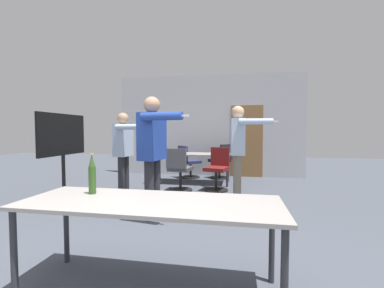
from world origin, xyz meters
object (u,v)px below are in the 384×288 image
person_left_plaid (124,146)px  office_chair_side_rolled (221,162)px  person_near_casual (153,145)px  person_center_tall (238,143)px  office_chair_far_right (179,171)px  beer_bottle (92,175)px  tv_screen (63,148)px  office_chair_near_pushed (217,170)px  office_chair_mid_tucked (188,163)px

person_left_plaid → office_chair_side_rolled: bearing=145.0°
person_near_casual → person_center_tall: bearing=144.3°
person_near_casual → office_chair_far_right: person_near_casual is taller
person_left_plaid → beer_bottle: size_ratio=4.63×
tv_screen → person_near_casual: 1.81m
person_near_casual → office_chair_side_rolled: person_near_casual is taller
person_center_tall → office_chair_near_pushed: bearing=-154.3°
person_center_tall → office_chair_side_rolled: 2.31m
person_center_tall → tv_screen: bearing=-77.9°
person_left_plaid → office_chair_far_right: bearing=124.1°
office_chair_far_right → beer_bottle: (-0.04, -3.30, 0.47)m
office_chair_mid_tucked → office_chair_near_pushed: (0.92, -1.34, 0.02)m
office_chair_side_rolled → office_chair_near_pushed: size_ratio=1.02×
person_center_tall → beer_bottle: (-1.29, -2.81, -0.16)m
person_near_casual → beer_bottle: (-0.04, -1.57, -0.18)m
person_center_tall → office_chair_mid_tucked: person_center_tall is taller
office_chair_far_right → office_chair_side_rolled: 1.87m
person_center_tall → office_chair_near_pushed: person_center_tall is taller
beer_bottle → tv_screen: bearing=132.0°
person_center_tall → office_chair_far_right: bearing=-115.7°
person_center_tall → office_chair_side_rolled: person_center_tall is taller
person_left_plaid → office_chair_far_right: 1.29m
person_near_casual → beer_bottle: size_ratio=5.03×
tv_screen → office_chair_near_pushed: (2.57, 1.67, -0.57)m
tv_screen → person_near_casual: size_ratio=0.89×
person_left_plaid → office_chair_side_rolled: (1.80, 2.28, -0.56)m
tv_screen → person_center_tall: (3.03, 0.89, 0.06)m
person_center_tall → beer_bottle: person_center_tall is taller
office_chair_far_right → office_chair_near_pushed: size_ratio=1.01×
tv_screen → office_chair_side_rolled: 4.04m
person_near_casual → office_chair_near_pushed: size_ratio=1.94×
person_center_tall → office_chair_mid_tucked: size_ratio=1.96×
person_left_plaid → office_chair_side_rolled: 2.96m
person_center_tall → office_chair_far_right: person_center_tall is taller
person_left_plaid → person_near_casual: 1.51m
person_left_plaid → beer_bottle: 2.87m
beer_bottle → office_chair_side_rolled: bearing=80.4°
office_chair_mid_tucked → office_chair_side_rolled: bearing=48.9°
person_left_plaid → person_center_tall: bearing=95.9°
office_chair_mid_tucked → office_chair_near_pushed: size_ratio=0.97×
person_left_plaid → office_chair_far_right: size_ratio=1.77×
person_left_plaid → office_chair_mid_tucked: (0.88, 2.23, -0.59)m
office_chair_side_rolled → person_near_casual: bearing=-153.0°
person_near_casual → office_chair_mid_tucked: bearing=-168.3°
office_chair_mid_tucked → office_chair_near_pushed: bearing=-9.8°
person_left_plaid → beer_bottle: person_left_plaid is taller
tv_screen → person_left_plaid: bearing=-44.6°
person_center_tall → office_chair_side_rolled: bearing=-172.5°
person_left_plaid → person_near_casual: (1.00, -1.14, 0.09)m
person_near_casual → office_chair_mid_tucked: (-0.12, 3.37, -0.68)m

